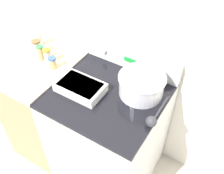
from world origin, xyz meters
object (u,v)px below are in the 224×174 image
(casserole_dish, at_px, (80,87))
(spice_jar_orange_cap, at_px, (48,56))
(spice_jar_white_cap, at_px, (39,39))
(mixing_bowl, at_px, (142,84))
(spice_jar_green_cap, at_px, (41,53))
(spice_jar_blue_cap, at_px, (53,63))
(spice_jar_brown_cap, at_px, (37,47))
(ladle, at_px, (153,120))

(casserole_dish, distance_m, spice_jar_orange_cap, 0.39)
(spice_jar_orange_cap, bearing_deg, casserole_dish, -16.32)
(casserole_dish, height_order, spice_jar_white_cap, spice_jar_white_cap)
(mixing_bowl, distance_m, spice_jar_orange_cap, 0.72)
(casserole_dish, distance_m, spice_jar_white_cap, 0.62)
(spice_jar_green_cap, height_order, spice_jar_white_cap, spice_jar_green_cap)
(mixing_bowl, xyz_separation_m, spice_jar_orange_cap, (-0.72, -0.08, -0.01))
(spice_jar_blue_cap, bearing_deg, spice_jar_green_cap, 166.32)
(casserole_dish, xyz_separation_m, spice_jar_green_cap, (-0.44, 0.11, 0.04))
(spice_jar_green_cap, relative_size, spice_jar_brown_cap, 0.98)
(casserole_dish, bearing_deg, ladle, 0.42)
(mixing_bowl, bearing_deg, casserole_dish, -151.38)
(ladle, distance_m, spice_jar_white_cap, 1.12)
(ladle, height_order, spice_jar_white_cap, spice_jar_white_cap)
(spice_jar_orange_cap, distance_m, spice_jar_green_cap, 0.07)
(spice_jar_blue_cap, bearing_deg, mixing_bowl, 9.98)
(mixing_bowl, height_order, casserole_dish, mixing_bowl)
(casserole_dish, xyz_separation_m, spice_jar_white_cap, (-0.58, 0.24, 0.03))
(spice_jar_brown_cap, distance_m, spice_jar_white_cap, 0.12)
(spice_jar_blue_cap, height_order, spice_jar_orange_cap, spice_jar_orange_cap)
(spice_jar_white_cap, bearing_deg, casserole_dish, -22.70)
(ladle, bearing_deg, spice_jar_brown_cap, 172.23)
(casserole_dish, relative_size, spice_jar_orange_cap, 2.74)
(mixing_bowl, height_order, spice_jar_white_cap, mixing_bowl)
(spice_jar_orange_cap, height_order, spice_jar_green_cap, spice_jar_green_cap)
(ladle, relative_size, spice_jar_brown_cap, 2.50)
(ladle, xyz_separation_m, spice_jar_brown_cap, (-1.02, 0.14, 0.04))
(casserole_dish, relative_size, spice_jar_blue_cap, 3.41)
(spice_jar_orange_cap, bearing_deg, spice_jar_brown_cap, 165.40)
(spice_jar_blue_cap, xyz_separation_m, spice_jar_white_cap, (-0.28, 0.16, 0.01))
(casserole_dish, bearing_deg, spice_jar_blue_cap, 165.60)
(mixing_bowl, distance_m, spice_jar_brown_cap, 0.86)
(mixing_bowl, relative_size, spice_jar_white_cap, 2.65)
(ladle, relative_size, spice_jar_orange_cap, 2.65)
(casserole_dish, xyz_separation_m, spice_jar_blue_cap, (-0.30, 0.08, 0.02))
(spice_jar_green_cap, distance_m, spice_jar_brown_cap, 0.08)
(spice_jar_orange_cap, relative_size, spice_jar_green_cap, 0.96)
(spice_jar_green_cap, bearing_deg, ladle, -6.36)
(spice_jar_orange_cap, height_order, spice_jar_brown_cap, spice_jar_brown_cap)
(mixing_bowl, bearing_deg, spice_jar_blue_cap, -170.02)
(mixing_bowl, bearing_deg, spice_jar_orange_cap, -173.55)
(casserole_dish, height_order, spice_jar_blue_cap, spice_jar_blue_cap)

